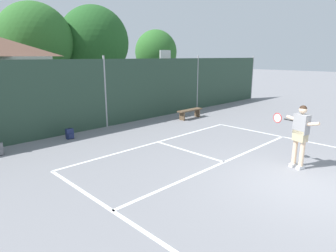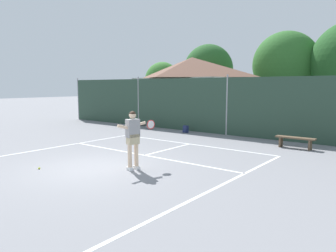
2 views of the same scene
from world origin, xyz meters
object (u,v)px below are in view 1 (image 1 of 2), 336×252
(backpack_navy, at_px, (70,134))
(courtside_bench, at_px, (190,112))
(tennis_player, at_px, (300,131))
(basketball_hoop, at_px, (165,70))

(backpack_navy, xyz_separation_m, courtside_bench, (6.25, -0.84, 0.17))
(tennis_player, bearing_deg, basketball_hoop, 66.05)
(basketball_hoop, relative_size, tennis_player, 1.91)
(backpack_navy, relative_size, courtside_bench, 0.29)
(basketball_hoop, height_order, courtside_bench, basketball_hoop)
(basketball_hoop, distance_m, backpack_navy, 8.60)
(courtside_bench, bearing_deg, basketball_hoop, 65.45)
(tennis_player, relative_size, courtside_bench, 1.16)
(basketball_hoop, relative_size, backpack_navy, 7.67)
(backpack_navy, distance_m, courtside_bench, 6.31)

